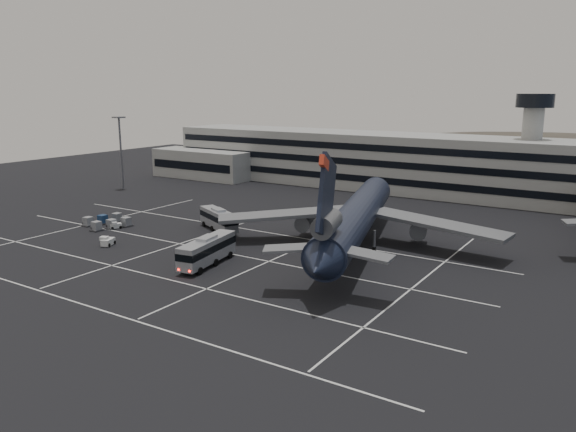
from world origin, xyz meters
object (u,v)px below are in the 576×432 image
object	(u,v)px
tug_a	(115,225)
bus_far	(219,219)
bus_near	(207,249)
trijet_main	(356,217)
uld_cluster	(107,222)

from	to	relation	value
tug_a	bus_far	bearing A→B (deg)	53.34
bus_near	trijet_main	bearing A→B (deg)	43.54
trijet_main	bus_near	xyz separation A→B (m)	(-14.38, -19.00, -2.92)
trijet_main	bus_near	world-z (taller)	trijet_main
bus_near	tug_a	world-z (taller)	bus_near
trijet_main	bus_far	distance (m)	26.46
bus_far	uld_cluster	distance (m)	21.50
bus_near	uld_cluster	distance (m)	32.41
uld_cluster	tug_a	bearing A→B (deg)	-10.30
tug_a	trijet_main	bearing A→B (deg)	39.35
tug_a	uld_cluster	world-z (taller)	uld_cluster
bus_near	uld_cluster	xyz separation A→B (m)	(-31.38, 7.97, -1.50)
trijet_main	bus_far	size ratio (longest dim) A/B	4.99
trijet_main	tug_a	xyz separation A→B (m)	(-42.99, -11.53, -4.66)
bus_near	bus_far	world-z (taller)	bus_near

